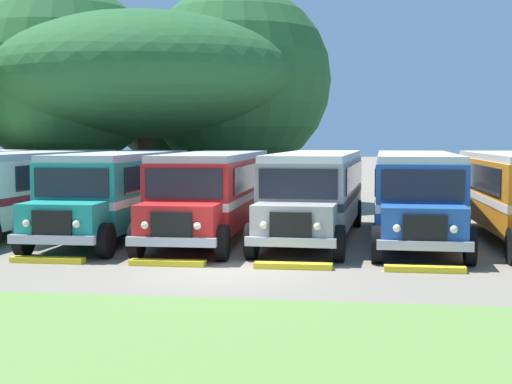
% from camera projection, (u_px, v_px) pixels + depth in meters
% --- Properties ---
extents(ground_plane, '(220.00, 220.00, 0.00)m').
position_uv_depth(ground_plane, '(224.00, 272.00, 18.91)').
color(ground_plane, slate).
extents(foreground_grass_strip, '(80.00, 10.30, 0.01)m').
position_uv_depth(foreground_grass_strip, '(120.00, 372.00, 10.89)').
color(foreground_grass_strip, olive).
rests_on(foreground_grass_strip, ground_plane).
extents(parked_bus_slot_1, '(3.25, 10.92, 2.82)m').
position_uv_depth(parked_bus_slot_1, '(32.00, 187.00, 27.15)').
color(parked_bus_slot_1, silver).
rests_on(parked_bus_slot_1, ground_plane).
extents(parked_bus_slot_2, '(2.70, 10.84, 2.82)m').
position_uv_depth(parked_bus_slot_2, '(120.00, 189.00, 25.96)').
color(parked_bus_slot_2, teal).
rests_on(parked_bus_slot_2, ground_plane).
extents(parked_bus_slot_3, '(2.74, 10.85, 2.82)m').
position_uv_depth(parked_bus_slot_3, '(213.00, 190.00, 25.53)').
color(parked_bus_slot_3, red).
rests_on(parked_bus_slot_3, ground_plane).
extents(parked_bus_slot_4, '(3.11, 10.90, 2.82)m').
position_uv_depth(parked_bus_slot_4, '(315.00, 190.00, 25.42)').
color(parked_bus_slot_4, '#9E9993').
rests_on(parked_bus_slot_4, ground_plane).
extents(parked_bus_slot_5, '(2.88, 10.86, 2.82)m').
position_uv_depth(parked_bus_slot_5, '(416.00, 191.00, 24.82)').
color(parked_bus_slot_5, '#23519E').
rests_on(parked_bus_slot_5, ground_plane).
extents(curb_wheelstop_2, '(2.00, 0.36, 0.15)m').
position_uv_depth(curb_wheelstop_2, '(48.00, 260.00, 20.37)').
color(curb_wheelstop_2, yellow).
rests_on(curb_wheelstop_2, ground_plane).
extents(curb_wheelstop_3, '(2.00, 0.36, 0.15)m').
position_uv_depth(curb_wheelstop_3, '(168.00, 263.00, 19.91)').
color(curb_wheelstop_3, yellow).
rests_on(curb_wheelstop_3, ground_plane).
extents(curb_wheelstop_4, '(2.00, 0.36, 0.15)m').
position_uv_depth(curb_wheelstop_4, '(293.00, 266.00, 19.44)').
color(curb_wheelstop_4, yellow).
rests_on(curb_wheelstop_4, ground_plane).
extents(curb_wheelstop_5, '(2.00, 0.36, 0.15)m').
position_uv_depth(curb_wheelstop_5, '(425.00, 269.00, 18.97)').
color(curb_wheelstop_5, yellow).
rests_on(curb_wheelstop_5, ground_plane).
extents(broad_shade_tree, '(16.52, 14.73, 10.68)m').
position_uv_depth(broad_shade_tree, '(154.00, 80.00, 36.39)').
color(broad_shade_tree, brown).
rests_on(broad_shade_tree, ground_plane).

